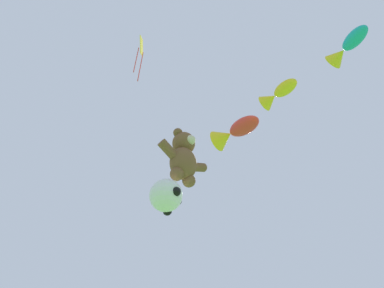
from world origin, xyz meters
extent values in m
ellipsoid|color=brown|center=(1.65, 4.35, 8.11)|extent=(1.06, 0.90, 1.29)
sphere|color=brown|center=(1.65, 4.35, 9.07)|extent=(0.88, 0.88, 0.88)
sphere|color=beige|center=(1.65, 3.97, 9.00)|extent=(0.37, 0.37, 0.37)
sphere|color=brown|center=(1.33, 4.35, 9.41)|extent=(0.36, 0.36, 0.36)
cylinder|color=brown|center=(0.88, 4.35, 8.34)|extent=(0.76, 0.34, 0.60)
sphere|color=brown|center=(1.36, 4.35, 7.50)|extent=(0.48, 0.48, 0.48)
sphere|color=brown|center=(1.97, 4.35, 9.41)|extent=(0.36, 0.36, 0.36)
cylinder|color=brown|center=(2.42, 4.35, 8.34)|extent=(0.76, 0.34, 0.60)
sphere|color=brown|center=(1.94, 4.35, 7.50)|extent=(0.48, 0.48, 0.48)
sphere|color=white|center=(0.98, 4.39, 6.52)|extent=(1.05, 1.05, 1.05)
sphere|color=black|center=(1.47, 4.39, 6.52)|extent=(0.29, 0.29, 0.29)
sphere|color=black|center=(0.88, 4.71, 6.86)|extent=(0.29, 0.29, 0.29)
sphere|color=black|center=(0.98, 3.91, 6.44)|extent=(0.29, 0.29, 0.29)
sphere|color=black|center=(1.21, 4.55, 6.12)|extent=(0.29, 0.29, 0.29)
ellipsoid|color=red|center=(4.46, 3.33, 11.20)|extent=(0.96, 1.56, 0.73)
cone|color=yellow|center=(4.38, 4.49, 11.20)|extent=(1.12, 0.90, 1.07)
sphere|color=black|center=(4.49, 2.85, 11.39)|extent=(0.19, 0.19, 0.19)
ellipsoid|color=yellow|center=(3.89, 0.79, 11.20)|extent=(0.66, 1.08, 0.49)
cone|color=yellow|center=(3.95, 1.60, 11.20)|extent=(0.77, 0.63, 0.73)
sphere|color=black|center=(3.86, 0.46, 11.33)|extent=(0.13, 0.13, 0.13)
ellipsoid|color=#19ADB2|center=(3.62, -2.10, 11.09)|extent=(0.86, 1.13, 0.46)
cone|color=yellow|center=(3.90, -1.37, 11.09)|extent=(0.83, 0.76, 0.68)
sphere|color=black|center=(3.51, -2.40, 11.21)|extent=(0.12, 0.12, 0.12)
cube|color=yellow|center=(-1.07, 4.02, 12.34)|extent=(0.69, 0.72, 0.98)
cylinder|color=red|center=(-1.19, 3.97, 11.23)|extent=(0.03, 0.03, 1.59)
cylinder|color=red|center=(-0.94, 4.02, 11.12)|extent=(0.03, 0.03, 1.82)
camera|label=1|loc=(-4.17, -1.99, 1.59)|focal=28.00mm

